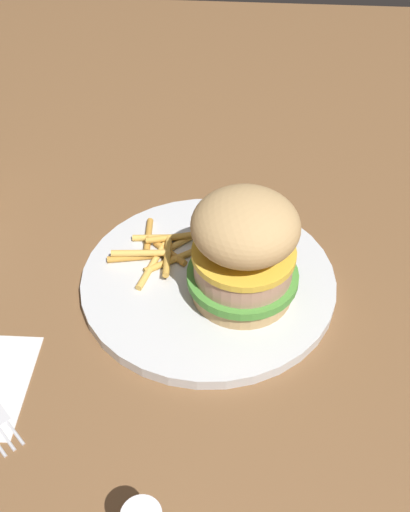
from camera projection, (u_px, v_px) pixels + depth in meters
The scene contains 4 objects.
ground_plane at pixel (208, 284), 0.62m from camera, with size 1.60×1.60×0.00m, color brown.
plate at pixel (205, 282), 0.61m from camera, with size 0.26×0.26×0.01m, color silver.
sandwich at pixel (244, 249), 0.56m from camera, with size 0.11×0.11×0.12m.
fries_pile at pixel (158, 251), 0.63m from camera, with size 0.10×0.11×0.01m.
Camera 1 is at (0.03, -0.43, 0.44)m, focal length 41.83 mm.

